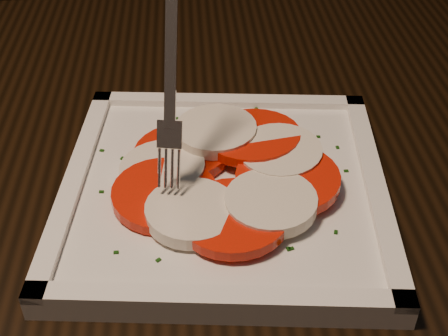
# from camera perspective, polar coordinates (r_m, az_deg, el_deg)

# --- Properties ---
(table) EXTENTS (1.29, 0.95, 0.75)m
(table) POSITION_cam_1_polar(r_m,az_deg,el_deg) (0.57, 9.80, -9.63)
(table) COLOR black
(table) RESTS_ON ground
(chair) EXTENTS (0.52, 0.52, 0.93)m
(chair) POSITION_cam_1_polar(r_m,az_deg,el_deg) (1.36, 3.76, 14.68)
(chair) COLOR black
(chair) RESTS_ON ground
(plate) EXTENTS (0.25, 0.25, 0.01)m
(plate) POSITION_cam_1_polar(r_m,az_deg,el_deg) (0.49, -0.00, -2.09)
(plate) COLOR white
(plate) RESTS_ON table
(caprese_salad) EXTENTS (0.20, 0.20, 0.02)m
(caprese_salad) POSITION_cam_1_polar(r_m,az_deg,el_deg) (0.47, 0.01, -0.49)
(caprese_salad) COLOR red
(caprese_salad) RESTS_ON plate
(fork) EXTENTS (0.03, 0.06, 0.15)m
(fork) POSITION_cam_1_polar(r_m,az_deg,el_deg) (0.43, -4.72, 8.88)
(fork) COLOR white
(fork) RESTS_ON caprese_salad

